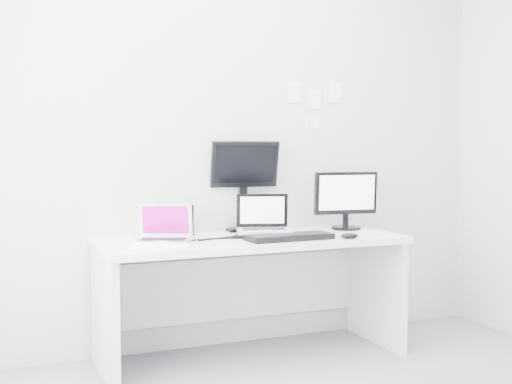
{
  "coord_description": "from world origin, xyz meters",
  "views": [
    {
      "loc": [
        -1.54,
        -2.46,
        1.28
      ],
      "look_at": [
        0.02,
        1.23,
        1.0
      ],
      "focal_mm": 48.03,
      "sensor_mm": 36.0,
      "label": 1
    }
  ],
  "objects": [
    {
      "name": "back_wall",
      "position": [
        0.0,
        1.6,
        1.35
      ],
      "size": [
        3.6,
        0.0,
        3.6
      ],
      "primitive_type": "plane",
      "rotation": [
        1.57,
        0.0,
        0.0
      ],
      "color": "#B6B9BB",
      "rests_on": "ground"
    },
    {
      "name": "desk",
      "position": [
        0.0,
        1.25,
        0.36
      ],
      "size": [
        1.8,
        0.7,
        0.73
      ],
      "primitive_type": "cube",
      "color": "white",
      "rests_on": "ground"
    },
    {
      "name": "macbook",
      "position": [
        -0.55,
        1.23,
        0.84
      ],
      "size": [
        0.37,
        0.34,
        0.23
      ],
      "primitive_type": "cube",
      "rotation": [
        0.0,
        0.0,
        -0.44
      ],
      "color": "silver",
      "rests_on": "desk"
    },
    {
      "name": "speaker",
      "position": [
        -0.35,
        1.47,
        0.82
      ],
      "size": [
        0.1,
        0.1,
        0.19
      ],
      "primitive_type": "cube",
      "rotation": [
        0.0,
        0.0,
        -0.05
      ],
      "color": "black",
      "rests_on": "desk"
    },
    {
      "name": "dell_laptop",
      "position": [
        0.08,
        1.25,
        0.86
      ],
      "size": [
        0.37,
        0.33,
        0.26
      ],
      "primitive_type": "cube",
      "rotation": [
        0.0,
        0.0,
        -0.32
      ],
      "color": "silver",
      "rests_on": "desk"
    },
    {
      "name": "rear_monitor",
      "position": [
        0.08,
        1.56,
        1.02
      ],
      "size": [
        0.45,
        0.2,
        0.59
      ],
      "primitive_type": "cube",
      "rotation": [
        0.0,
        0.0,
        -0.11
      ],
      "color": "black",
      "rests_on": "desk"
    },
    {
      "name": "samsung_monitor",
      "position": [
        0.71,
        1.37,
        0.92
      ],
      "size": [
        0.44,
        0.24,
        0.39
      ],
      "primitive_type": "cube",
      "rotation": [
        0.0,
        0.0,
        -0.12
      ],
      "color": "black",
      "rests_on": "desk"
    },
    {
      "name": "keyboard",
      "position": [
        0.16,
        1.07,
        0.75
      ],
      "size": [
        0.51,
        0.19,
        0.03
      ],
      "primitive_type": "cube",
      "rotation": [
        0.0,
        0.0,
        0.03
      ],
      "color": "black",
      "rests_on": "desk"
    },
    {
      "name": "mouse",
      "position": [
        0.5,
        0.97,
        0.75
      ],
      "size": [
        0.12,
        0.09,
        0.03
      ],
      "primitive_type": "ellipsoid",
      "rotation": [
        0.0,
        0.0,
        -0.25
      ],
      "color": "black",
      "rests_on": "desk"
    },
    {
      "name": "wall_note_0",
      "position": [
        0.45,
        1.59,
        1.62
      ],
      "size": [
        0.1,
        0.0,
        0.14
      ],
      "primitive_type": "cube",
      "color": "white",
      "rests_on": "back_wall"
    },
    {
      "name": "wall_note_1",
      "position": [
        0.6,
        1.59,
        1.58
      ],
      "size": [
        0.09,
        0.0,
        0.13
      ],
      "primitive_type": "cube",
      "color": "white",
      "rests_on": "back_wall"
    },
    {
      "name": "wall_note_2",
      "position": [
        0.75,
        1.59,
        1.63
      ],
      "size": [
        0.1,
        0.0,
        0.14
      ],
      "primitive_type": "cube",
      "color": "white",
      "rests_on": "back_wall"
    },
    {
      "name": "wall_note_3",
      "position": [
        0.58,
        1.59,
        1.42
      ],
      "size": [
        0.11,
        0.0,
        0.08
      ],
      "primitive_type": "cube",
      "color": "white",
      "rests_on": "back_wall"
    }
  ]
}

